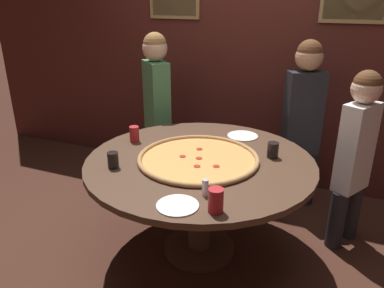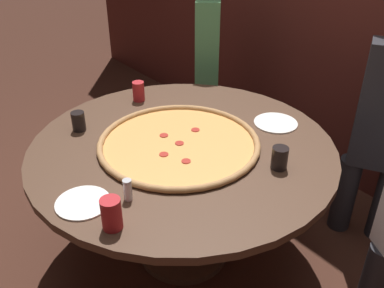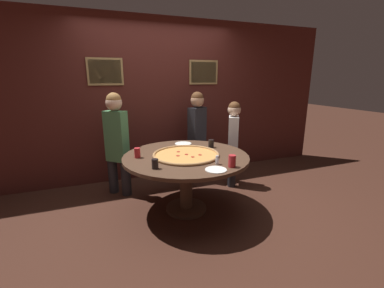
% 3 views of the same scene
% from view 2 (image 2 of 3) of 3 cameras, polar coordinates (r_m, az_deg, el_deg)
% --- Properties ---
extents(ground_plane, '(24.00, 24.00, 0.00)m').
position_cam_2_polar(ground_plane, '(2.62, -1.10, -14.04)').
color(ground_plane, '#422319').
extents(dining_table, '(1.54, 1.54, 0.74)m').
position_cam_2_polar(dining_table, '(2.23, -1.26, -3.02)').
color(dining_table, '#4C3323').
rests_on(dining_table, ground_plane).
extents(giant_pizza, '(0.82, 0.82, 0.03)m').
position_cam_2_polar(giant_pizza, '(2.14, -1.76, 0.16)').
color(giant_pizza, '#E0994C').
rests_on(giant_pizza, dining_table).
extents(drink_cup_far_left, '(0.07, 0.07, 0.12)m').
position_cam_2_polar(drink_cup_far_left, '(2.60, -7.14, 6.98)').
color(drink_cup_far_left, '#B22328').
rests_on(drink_cup_far_left, dining_table).
extents(drink_cup_by_shaker, '(0.08, 0.08, 0.13)m').
position_cam_2_polar(drink_cup_by_shaker, '(1.65, -10.69, -9.13)').
color(drink_cup_by_shaker, '#B22328').
rests_on(drink_cup_by_shaker, dining_table).
extents(drink_cup_far_right, '(0.07, 0.07, 0.10)m').
position_cam_2_polar(drink_cup_far_right, '(2.34, -14.91, 2.95)').
color(drink_cup_far_right, black).
rests_on(drink_cup_far_right, dining_table).
extents(drink_cup_centre_back, '(0.08, 0.08, 0.11)m').
position_cam_2_polar(drink_cup_centre_back, '(1.99, 11.61, -1.83)').
color(drink_cup_centre_back, black).
rests_on(drink_cup_centre_back, dining_table).
extents(white_plate_beside_cup, '(0.24, 0.24, 0.01)m').
position_cam_2_polar(white_plate_beside_cup, '(2.39, 11.09, 2.78)').
color(white_plate_beside_cup, white).
rests_on(white_plate_beside_cup, dining_table).
extents(white_plate_right_side, '(0.23, 0.23, 0.01)m').
position_cam_2_polar(white_plate_right_side, '(1.82, -14.35, -7.59)').
color(white_plate_right_side, white).
rests_on(white_plate_right_side, dining_table).
extents(condiment_shaker, '(0.04, 0.04, 0.10)m').
position_cam_2_polar(condiment_shaker, '(1.78, -8.57, -6.04)').
color(condiment_shaker, silver).
rests_on(condiment_shaker, dining_table).
extents(diner_far_right, '(0.36, 0.35, 1.47)m').
position_cam_2_polar(diner_far_right, '(3.11, 2.09, 11.97)').
color(diner_far_right, '#232328').
rests_on(diner_far_right, ground_plane).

